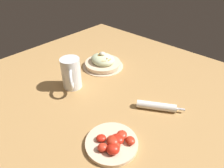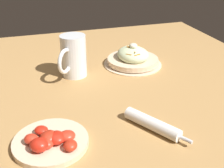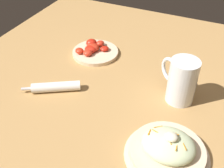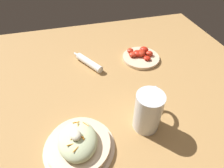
% 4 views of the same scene
% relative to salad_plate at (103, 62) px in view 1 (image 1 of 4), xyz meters
% --- Properties ---
extents(ground_plane, '(1.43, 1.43, 0.00)m').
position_rel_salad_plate_xyz_m(ground_plane, '(-0.18, 0.18, -0.03)').
color(ground_plane, '#B2844C').
extents(salad_plate, '(0.24, 0.24, 0.09)m').
position_rel_salad_plate_xyz_m(salad_plate, '(0.00, 0.00, 0.00)').
color(salad_plate, beige).
rests_on(salad_plate, ground_plane).
extents(beer_mug, '(0.14, 0.12, 0.16)m').
position_rel_salad_plate_xyz_m(beer_mug, '(-0.03, 0.25, 0.04)').
color(beer_mug, white).
rests_on(beer_mug, ground_plane).
extents(napkin_roll, '(0.19, 0.12, 0.03)m').
position_rel_salad_plate_xyz_m(napkin_roll, '(-0.44, 0.11, -0.01)').
color(napkin_roll, white).
rests_on(napkin_roll, ground_plane).
extents(tomato_plate, '(0.19, 0.19, 0.05)m').
position_rel_salad_plate_xyz_m(tomato_plate, '(-0.43, 0.38, -0.01)').
color(tomato_plate, beige).
rests_on(tomato_plate, ground_plane).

